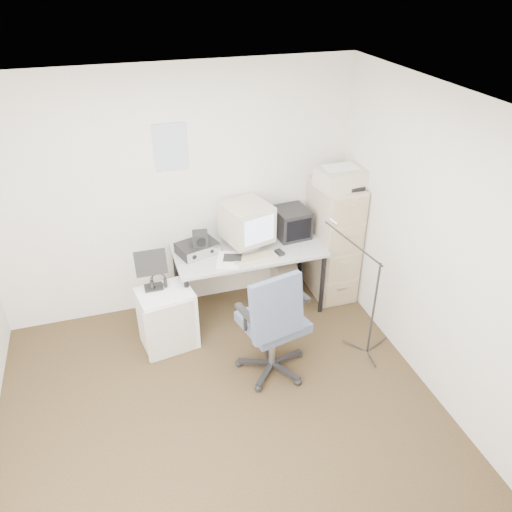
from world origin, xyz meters
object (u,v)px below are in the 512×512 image
object	(u,v)px
filing_cabinet	(333,240)
side_cart	(167,318)
office_chair	(273,320)
desk	(249,279)

from	to	relation	value
filing_cabinet	side_cart	xyz separation A→B (m)	(-1.86, -0.36, -0.34)
office_chair	side_cart	size ratio (longest dim) A/B	1.86
office_chair	side_cart	xyz separation A→B (m)	(-0.84, 0.63, -0.26)
office_chair	filing_cabinet	bearing A→B (deg)	31.39
office_chair	desk	bearing A→B (deg)	73.03
desk	office_chair	size ratio (longest dim) A/B	1.32
filing_cabinet	side_cart	distance (m)	1.93
side_cart	office_chair	bearing A→B (deg)	-46.18
filing_cabinet	desk	bearing A→B (deg)	-178.19
side_cart	filing_cabinet	bearing A→B (deg)	1.63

